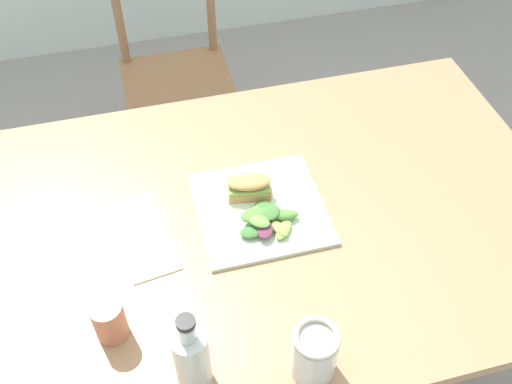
{
  "coord_description": "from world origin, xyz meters",
  "views": [
    {
      "loc": [
        -0.21,
        -0.7,
        1.78
      ],
      "look_at": [
        0.03,
        0.21,
        0.76
      ],
      "focal_mm": 41.41,
      "sensor_mm": 36.0,
      "label": 1
    }
  ],
  "objects_px": {
    "sandwich_half_front": "(249,186)",
    "bottle_cold_brew": "(192,361)",
    "chair_wooden_far": "(176,76)",
    "cup_extra_side": "(109,320)",
    "dining_table": "(263,246)",
    "plate_lunch": "(260,209)",
    "fork_on_napkin": "(141,228)",
    "mason_jar_iced_tea": "(314,354)"
  },
  "relations": [
    {
      "from": "cup_extra_side",
      "to": "sandwich_half_front",
      "type": "bearing_deg",
      "value": 39.03
    },
    {
      "from": "chair_wooden_far",
      "to": "mason_jar_iced_tea",
      "type": "bearing_deg",
      "value": -87.46
    },
    {
      "from": "dining_table",
      "to": "fork_on_napkin",
      "type": "bearing_deg",
      "value": 173.27
    },
    {
      "from": "chair_wooden_far",
      "to": "bottle_cold_brew",
      "type": "relative_size",
      "value": 4.12
    },
    {
      "from": "chair_wooden_far",
      "to": "sandwich_half_front",
      "type": "xyz_separation_m",
      "value": [
        0.05,
        -0.92,
        0.33
      ]
    },
    {
      "from": "sandwich_half_front",
      "to": "bottle_cold_brew",
      "type": "relative_size",
      "value": 0.52
    },
    {
      "from": "sandwich_half_front",
      "to": "bottle_cold_brew",
      "type": "distance_m",
      "value": 0.47
    },
    {
      "from": "cup_extra_side",
      "to": "bottle_cold_brew",
      "type": "bearing_deg",
      "value": -44.51
    },
    {
      "from": "bottle_cold_brew",
      "to": "cup_extra_side",
      "type": "height_order",
      "value": "bottle_cold_brew"
    },
    {
      "from": "bottle_cold_brew",
      "to": "mason_jar_iced_tea",
      "type": "height_order",
      "value": "bottle_cold_brew"
    },
    {
      "from": "plate_lunch",
      "to": "sandwich_half_front",
      "type": "relative_size",
      "value": 2.69
    },
    {
      "from": "fork_on_napkin",
      "to": "mason_jar_iced_tea",
      "type": "bearing_deg",
      "value": -56.98
    },
    {
      "from": "sandwich_half_front",
      "to": "mason_jar_iced_tea",
      "type": "distance_m",
      "value": 0.45
    },
    {
      "from": "plate_lunch",
      "to": "cup_extra_side",
      "type": "bearing_deg",
      "value": -146.9
    },
    {
      "from": "plate_lunch",
      "to": "fork_on_napkin",
      "type": "relative_size",
      "value": 1.57
    },
    {
      "from": "bottle_cold_brew",
      "to": "cup_extra_side",
      "type": "xyz_separation_m",
      "value": [
        -0.14,
        0.14,
        -0.03
      ]
    },
    {
      "from": "sandwich_half_front",
      "to": "bottle_cold_brew",
      "type": "bearing_deg",
      "value": -116.64
    },
    {
      "from": "plate_lunch",
      "to": "mason_jar_iced_tea",
      "type": "xyz_separation_m",
      "value": [
        -0.01,
        -0.41,
        0.05
      ]
    },
    {
      "from": "fork_on_napkin",
      "to": "mason_jar_iced_tea",
      "type": "xyz_separation_m",
      "value": [
        0.27,
        -0.42,
        0.05
      ]
    },
    {
      "from": "sandwich_half_front",
      "to": "plate_lunch",
      "type": "bearing_deg",
      "value": -71.06
    },
    {
      "from": "sandwich_half_front",
      "to": "cup_extra_side",
      "type": "height_order",
      "value": "cup_extra_side"
    },
    {
      "from": "chair_wooden_far",
      "to": "bottle_cold_brew",
      "type": "xyz_separation_m",
      "value": [
        -0.16,
        -1.34,
        0.37
      ]
    },
    {
      "from": "mason_jar_iced_tea",
      "to": "sandwich_half_front",
      "type": "bearing_deg",
      "value": 91.06
    },
    {
      "from": "fork_on_napkin",
      "to": "cup_extra_side",
      "type": "relative_size",
      "value": 1.95
    },
    {
      "from": "sandwich_half_front",
      "to": "bottle_cold_brew",
      "type": "xyz_separation_m",
      "value": [
        -0.21,
        -0.42,
        0.04
      ]
    },
    {
      "from": "dining_table",
      "to": "chair_wooden_far",
      "type": "bearing_deg",
      "value": 94.04
    },
    {
      "from": "dining_table",
      "to": "fork_on_napkin",
      "type": "xyz_separation_m",
      "value": [
        -0.28,
        0.03,
        0.12
      ]
    },
    {
      "from": "chair_wooden_far",
      "to": "plate_lunch",
      "type": "height_order",
      "value": "chair_wooden_far"
    },
    {
      "from": "mason_jar_iced_tea",
      "to": "fork_on_napkin",
      "type": "bearing_deg",
      "value": 123.02
    },
    {
      "from": "fork_on_napkin",
      "to": "bottle_cold_brew",
      "type": "relative_size",
      "value": 0.88
    },
    {
      "from": "bottle_cold_brew",
      "to": "plate_lunch",
      "type": "bearing_deg",
      "value": 58.87
    },
    {
      "from": "fork_on_napkin",
      "to": "bottle_cold_brew",
      "type": "xyz_separation_m",
      "value": [
        0.05,
        -0.38,
        0.07
      ]
    },
    {
      "from": "sandwich_half_front",
      "to": "bottle_cold_brew",
      "type": "height_order",
      "value": "bottle_cold_brew"
    },
    {
      "from": "bottle_cold_brew",
      "to": "dining_table",
      "type": "bearing_deg",
      "value": 57.06
    },
    {
      "from": "dining_table",
      "to": "mason_jar_iced_tea",
      "type": "distance_m",
      "value": 0.42
    },
    {
      "from": "plate_lunch",
      "to": "cup_extra_side",
      "type": "height_order",
      "value": "cup_extra_side"
    },
    {
      "from": "cup_extra_side",
      "to": "dining_table",
      "type": "bearing_deg",
      "value": 30.42
    },
    {
      "from": "chair_wooden_far",
      "to": "bottle_cold_brew",
      "type": "bearing_deg",
      "value": -96.66
    },
    {
      "from": "dining_table",
      "to": "bottle_cold_brew",
      "type": "distance_m",
      "value": 0.46
    },
    {
      "from": "plate_lunch",
      "to": "bottle_cold_brew",
      "type": "bearing_deg",
      "value": -121.13
    },
    {
      "from": "mason_jar_iced_tea",
      "to": "bottle_cold_brew",
      "type": "bearing_deg",
      "value": 171.14
    },
    {
      "from": "chair_wooden_far",
      "to": "mason_jar_iced_tea",
      "type": "xyz_separation_m",
      "value": [
        0.06,
        -1.37,
        0.35
      ]
    }
  ]
}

